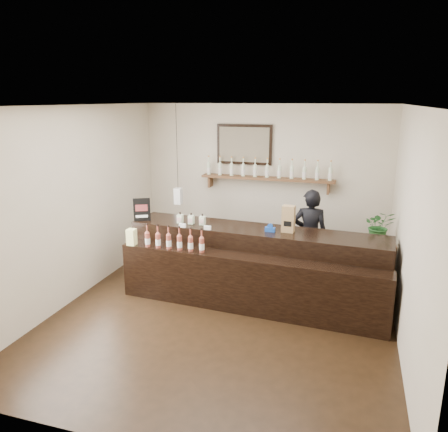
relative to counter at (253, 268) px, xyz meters
name	(u,v)px	position (x,y,z in m)	size (l,w,h in m)	color
ground	(223,314)	(-0.29, -0.56, -0.50)	(5.00, 5.00, 0.00)	black
room_shell	(223,194)	(-0.29, -0.56, 1.21)	(5.00, 5.00, 5.00)	beige
back_wall_decor	(253,163)	(-0.44, 1.81, 1.26)	(2.66, 0.96, 1.69)	#56361D
counter	(253,268)	(0.00, 0.00, 0.00)	(3.82, 1.25, 1.23)	black
promo_sign	(142,210)	(-1.77, 0.04, 0.74)	(0.24, 0.13, 0.36)	black
paper_bag	(288,219)	(0.47, 0.12, 0.75)	(0.18, 0.14, 0.38)	olive
tape_dispenser	(270,229)	(0.22, 0.05, 0.61)	(0.14, 0.06, 0.12)	#1744A2
side_cabinet	(375,268)	(1.71, 0.69, -0.07)	(0.56, 0.67, 0.86)	#56361D
potted_plant	(379,226)	(1.71, 0.69, 0.59)	(0.42, 0.36, 0.46)	#266027
shopkeeper	(310,230)	(0.69, 0.99, 0.36)	(0.62, 0.41, 1.71)	black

